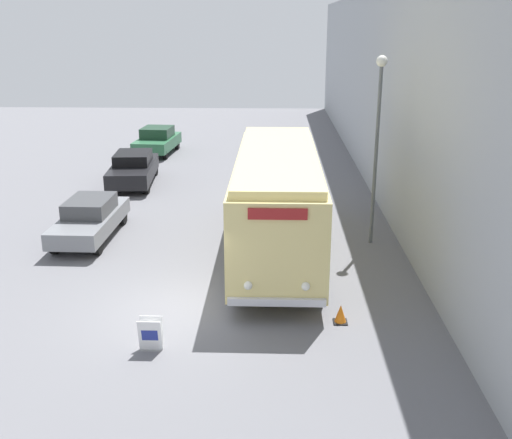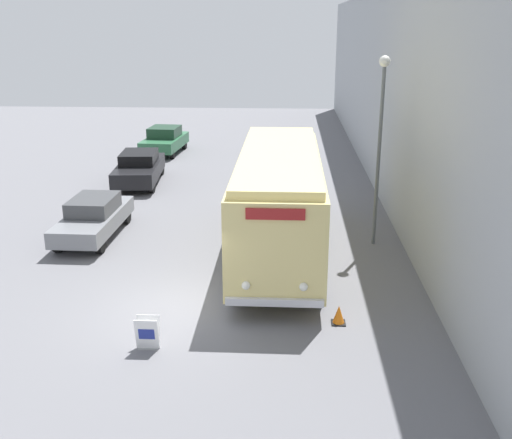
{
  "view_description": "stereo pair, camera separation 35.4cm",
  "coord_description": "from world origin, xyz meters",
  "px_view_note": "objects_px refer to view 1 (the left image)",
  "views": [
    {
      "loc": [
        2.54,
        -14.33,
        7.28
      ],
      "look_at": [
        2.0,
        1.76,
        1.99
      ],
      "focal_mm": 42.0,
      "sensor_mm": 36.0,
      "label": 1
    },
    {
      "loc": [
        2.89,
        -14.31,
        7.28
      ],
      "look_at": [
        2.0,
        1.76,
        1.99
      ],
      "focal_mm": 42.0,
      "sensor_mm": 36.0,
      "label": 2
    }
  ],
  "objects_px": {
    "vintage_bus": "(277,198)",
    "traffic_cone": "(341,314)",
    "parked_car_far": "(157,140)",
    "parked_car_mid": "(133,168)",
    "parked_car_near": "(90,218)",
    "streetlamp": "(378,125)",
    "sign_board": "(150,335)"
  },
  "relations": [
    {
      "from": "streetlamp",
      "to": "parked_car_far",
      "type": "distance_m",
      "value": 18.24
    },
    {
      "from": "parked_car_far",
      "to": "streetlamp",
      "type": "bearing_deg",
      "value": -50.7
    },
    {
      "from": "vintage_bus",
      "to": "sign_board",
      "type": "relative_size",
      "value": 12.27
    },
    {
      "from": "vintage_bus",
      "to": "parked_car_far",
      "type": "xyz_separation_m",
      "value": [
        -6.99,
        15.89,
        -1.16
      ]
    },
    {
      "from": "parked_car_near",
      "to": "sign_board",
      "type": "bearing_deg",
      "value": -63.36
    },
    {
      "from": "vintage_bus",
      "to": "sign_board",
      "type": "bearing_deg",
      "value": -115.16
    },
    {
      "from": "parked_car_mid",
      "to": "parked_car_far",
      "type": "relative_size",
      "value": 1.15
    },
    {
      "from": "sign_board",
      "to": "parked_car_near",
      "type": "distance_m",
      "value": 8.47
    },
    {
      "from": "parked_car_near",
      "to": "traffic_cone",
      "type": "distance_m",
      "value": 10.28
    },
    {
      "from": "parked_car_mid",
      "to": "streetlamp",
      "type": "bearing_deg",
      "value": -42.11
    },
    {
      "from": "vintage_bus",
      "to": "parked_car_far",
      "type": "height_order",
      "value": "vintage_bus"
    },
    {
      "from": "vintage_bus",
      "to": "traffic_cone",
      "type": "relative_size",
      "value": 20.09
    },
    {
      "from": "sign_board",
      "to": "streetlamp",
      "type": "xyz_separation_m",
      "value": [
        6.21,
        7.43,
        3.72
      ]
    },
    {
      "from": "parked_car_mid",
      "to": "parked_car_far",
      "type": "distance_m",
      "value": 7.02
    },
    {
      "from": "parked_car_far",
      "to": "traffic_cone",
      "type": "relative_size",
      "value": 8.72
    },
    {
      "from": "streetlamp",
      "to": "parked_car_far",
      "type": "bearing_deg",
      "value": 124.92
    },
    {
      "from": "parked_car_mid",
      "to": "parked_car_near",
      "type": "bearing_deg",
      "value": -93.34
    },
    {
      "from": "streetlamp",
      "to": "traffic_cone",
      "type": "xyz_separation_m",
      "value": [
        -1.65,
        -5.93,
        -3.87
      ]
    },
    {
      "from": "parked_car_near",
      "to": "parked_car_mid",
      "type": "height_order",
      "value": "parked_car_mid"
    },
    {
      "from": "traffic_cone",
      "to": "sign_board",
      "type": "bearing_deg",
      "value": -161.84
    },
    {
      "from": "streetlamp",
      "to": "sign_board",
      "type": "bearing_deg",
      "value": -129.89
    },
    {
      "from": "vintage_bus",
      "to": "sign_board",
      "type": "xyz_separation_m",
      "value": [
        -2.93,
        -6.24,
        -1.55
      ]
    },
    {
      "from": "vintage_bus",
      "to": "parked_car_near",
      "type": "height_order",
      "value": "vintage_bus"
    },
    {
      "from": "sign_board",
      "to": "streetlamp",
      "type": "bearing_deg",
      "value": 50.11
    },
    {
      "from": "parked_car_far",
      "to": "parked_car_mid",
      "type": "bearing_deg",
      "value": -83.99
    },
    {
      "from": "vintage_bus",
      "to": "streetlamp",
      "type": "relative_size",
      "value": 1.57
    },
    {
      "from": "parked_car_mid",
      "to": "traffic_cone",
      "type": "height_order",
      "value": "parked_car_mid"
    },
    {
      "from": "parked_car_mid",
      "to": "sign_board",
      "type": "bearing_deg",
      "value": -80.43
    },
    {
      "from": "sign_board",
      "to": "parked_car_far",
      "type": "xyz_separation_m",
      "value": [
        -4.05,
        22.13,
        0.39
      ]
    },
    {
      "from": "vintage_bus",
      "to": "traffic_cone",
      "type": "bearing_deg",
      "value": -71.0
    },
    {
      "from": "streetlamp",
      "to": "parked_car_near",
      "type": "bearing_deg",
      "value": 178.88
    },
    {
      "from": "vintage_bus",
      "to": "traffic_cone",
      "type": "xyz_separation_m",
      "value": [
        1.63,
        -4.74,
        -1.7
      ]
    }
  ]
}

